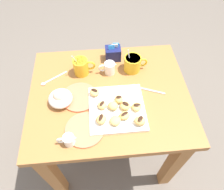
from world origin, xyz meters
TOP-DOWN VIEW (x-y plane):
  - ground_plane at (0.00, 0.00)m, footprint 8.00×8.00m
  - dining_table at (0.00, 0.00)m, footprint 0.86×0.70m
  - pastry_plate_square at (0.03, -0.11)m, footprint 0.28×0.28m
  - coffee_mug_mustard_left at (-0.14, 0.16)m, footprint 0.12×0.08m
  - coffee_mug_mustard_right at (0.15, 0.16)m, footprint 0.13×0.09m
  - cream_pitcher_white at (0.01, 0.15)m, footprint 0.10×0.06m
  - sugar_caddy at (0.04, 0.26)m, footprint 0.09×0.07m
  - ice_cream_bowl at (-0.25, -0.04)m, footprint 0.12×0.12m
  - chocolate_sauce_pitcher at (-0.20, -0.27)m, footprint 0.09×0.05m
  - saucer_coral_left at (-0.13, -0.21)m, footprint 0.19×0.19m
  - saucer_coral_right at (-0.16, -0.02)m, footprint 0.19×0.19m
  - loose_spoon_near_saucer at (-0.32, 0.12)m, footprint 0.14×0.09m
  - loose_spoon_by_plate at (0.20, 0.00)m, footprint 0.15×0.07m
  - beignet_0 at (0.01, -0.19)m, footprint 0.07×0.07m
  - beignet_1 at (0.07, -0.11)m, footprint 0.07×0.07m
  - chocolate_drizzle_1 at (0.07, -0.11)m, footprint 0.04×0.04m
  - beignet_2 at (-0.08, -0.02)m, footprint 0.07×0.07m
  - chocolate_drizzle_2 at (-0.08, -0.02)m, footprint 0.04×0.03m
  - beignet_3 at (-0.04, -0.10)m, footprint 0.07×0.07m
  - chocolate_drizzle_3 at (-0.04, -0.10)m, footprint 0.03×0.04m
  - beignet_4 at (0.01, -0.11)m, footprint 0.07×0.07m
  - beignet_5 at (-0.05, -0.18)m, footprint 0.07×0.07m
  - chocolate_drizzle_5 at (-0.05, -0.18)m, footprint 0.03×0.04m
  - beignet_6 at (0.13, -0.21)m, footprint 0.06×0.05m
  - chocolate_drizzle_6 at (0.13, -0.21)m, footprint 0.03×0.04m
  - beignet_7 at (0.04, -0.07)m, footprint 0.05×0.05m
  - chocolate_drizzle_7 at (0.04, -0.07)m, footprint 0.03×0.02m
  - beignet_8 at (0.13, -0.12)m, footprint 0.07×0.07m
  - chocolate_drizzle_8 at (0.13, -0.12)m, footprint 0.03×0.02m
  - beignet_9 at (0.06, -0.17)m, footprint 0.06×0.05m
  - chocolate_drizzle_9 at (0.06, -0.17)m, footprint 0.04×0.03m

SIDE VIEW (x-z plane):
  - ground_plane at x=0.00m, z-range 0.00..0.00m
  - dining_table at x=0.00m, z-range 0.21..0.95m
  - loose_spoon_near_saucer at x=-0.32m, z-range 0.75..0.75m
  - loose_spoon_by_plate at x=0.20m, z-range 0.75..0.75m
  - saucer_coral_left at x=-0.13m, z-range 0.75..0.76m
  - saucer_coral_right at x=-0.16m, z-range 0.75..0.76m
  - pastry_plate_square at x=0.03m, z-range 0.75..0.76m
  - beignet_8 at x=0.13m, z-range 0.76..0.79m
  - chocolate_sauce_pitcher at x=-0.20m, z-range 0.75..0.81m
  - beignet_3 at x=-0.04m, z-range 0.76..0.79m
  - beignet_9 at x=0.06m, z-range 0.76..0.79m
  - beignet_0 at x=0.01m, z-range 0.76..0.79m
  - beignet_2 at x=-0.08m, z-range 0.76..0.79m
  - beignet_1 at x=0.07m, z-range 0.76..0.80m
  - beignet_4 at x=0.01m, z-range 0.76..0.80m
  - beignet_7 at x=0.04m, z-range 0.76..0.80m
  - beignet_5 at x=-0.05m, z-range 0.76..0.80m
  - beignet_6 at x=0.13m, z-range 0.76..0.80m
  - ice_cream_bowl at x=-0.25m, z-range 0.74..0.83m
  - cream_pitcher_white at x=0.01m, z-range 0.75..0.82m
  - sugar_caddy at x=0.04m, z-range 0.73..0.84m
  - chocolate_drizzle_8 at x=0.13m, z-range 0.79..0.79m
  - chocolate_drizzle_3 at x=-0.04m, z-range 0.79..0.80m
  - chocolate_drizzle_9 at x=0.06m, z-range 0.79..0.80m
  - coffee_mug_mustard_right at x=0.15m, z-range 0.73..0.86m
  - chocolate_drizzle_2 at x=-0.08m, z-range 0.79..0.80m
  - coffee_mug_mustard_left at x=-0.14m, z-range 0.72..0.87m
  - chocolate_drizzle_1 at x=0.07m, z-range 0.80..0.80m
  - chocolate_drizzle_7 at x=0.04m, z-range 0.80..0.80m
  - chocolate_drizzle_5 at x=-0.05m, z-range 0.80..0.80m
  - chocolate_drizzle_6 at x=0.13m, z-range 0.80..0.81m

